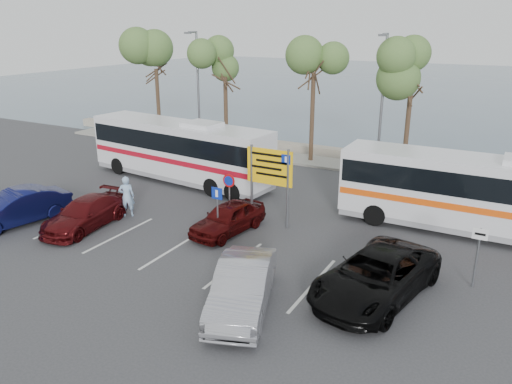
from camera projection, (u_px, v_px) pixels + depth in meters
The scene contains 24 objects.
ground at pixel (212, 245), 20.50m from camera, with size 120.00×120.00×0.00m, color #353537.
kerb_strip at pixel (332, 164), 32.10m from camera, with size 44.00×2.40×0.15m, color gray.
seawall at pixel (343, 154), 33.69m from camera, with size 48.00×0.80×0.60m, color gray.
sea at pixel (447, 88), 70.33m from camera, with size 140.00×140.00×0.00m, color #465B71.
tree_far_left at pixel (155, 57), 36.45m from camera, with size 3.20×3.20×7.60m.
tree_left at pixel (225, 64), 33.83m from camera, with size 3.20×3.20×7.20m.
tree_mid at pixel (314, 58), 30.67m from camera, with size 3.20×3.20×8.00m.
tree_right at pixel (413, 70), 28.09m from camera, with size 3.20×3.20×7.40m.
street_lamp_left at pixel (197, 85), 34.79m from camera, with size 0.45×1.15×8.01m.
street_lamp_right at pixel (382, 97), 28.88m from camera, with size 0.45×1.15×8.01m.
direction_sign at pixel (270, 173), 21.91m from camera, with size 2.20×0.12×3.60m.
sign_no_stop at pixel (229, 191), 22.24m from camera, with size 0.60×0.08×2.35m.
sign_parking at pixel (217, 205), 20.77m from camera, with size 0.50×0.07×2.25m.
sign_taxi at pixel (478, 250), 16.82m from camera, with size 0.50×0.07×2.20m.
lane_markings at pixel (175, 249), 20.18m from camera, with size 12.02×4.20×0.01m, color silver, non-canonical shape.
coach_bus_left at pixel (180, 153), 28.40m from camera, with size 11.75×3.63×3.60m.
coach_bus_right at pixel (477, 197), 21.17m from camera, with size 11.46×2.56×3.56m.
car_blue at pixel (16, 208), 22.43m from camera, with size 1.66×4.75×1.57m, color #0E1243.
car_maroon at pixel (85, 214), 22.12m from camera, with size 1.83×4.50×1.31m, color #4F0D0F.
car_red at pixel (228, 218), 21.59m from camera, with size 1.58×3.92×1.34m, color #410909.
suv_black at pixel (376, 276), 16.45m from camera, with size 2.57×5.57×1.55m, color black.
car_silver_b at pixel (242, 287), 15.75m from camera, with size 1.64×4.69×1.55m, color #98989D.
pedestrian_near at pixel (127, 196), 23.34m from camera, with size 0.71×0.47×1.95m, color #92B3D5.
pedestrian_far at pixel (453, 209), 21.79m from camera, with size 0.93×0.72×1.91m, color #2D3243.
Camera 1 is at (10.57, -15.53, 8.68)m, focal length 35.00 mm.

